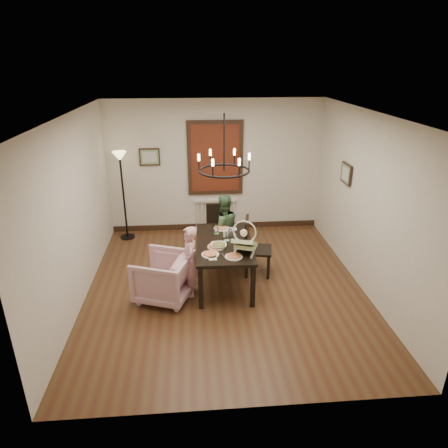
{
  "coord_description": "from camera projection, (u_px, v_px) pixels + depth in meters",
  "views": [
    {
      "loc": [
        -0.49,
        -5.72,
        3.53
      ],
      "look_at": [
        -0.0,
        0.21,
        1.05
      ],
      "focal_mm": 32.0,
      "sensor_mm": 36.0,
      "label": 1
    }
  ],
  "objects": [
    {
      "name": "room_shell",
      "position": [
        223.0,
        200.0,
        6.45
      ],
      "size": [
        4.51,
        5.0,
        2.81
      ],
      "color": "#4E351B",
      "rests_on": "ground"
    },
    {
      "name": "radiator",
      "position": [
        216.0,
        214.0,
        8.8
      ],
      "size": [
        0.92,
        0.12,
        0.62
      ],
      "primitive_type": null,
      "color": "silver",
      "rests_on": "room_shell"
    },
    {
      "name": "chair_right",
      "position": [
        258.0,
        247.0,
        6.88
      ],
      "size": [
        0.54,
        0.54,
        1.04
      ],
      "primitive_type": null,
      "rotation": [
        0.0,
        0.0,
        1.38
      ],
      "color": "black",
      "rests_on": "room_shell"
    },
    {
      "name": "pizza_platter",
      "position": [
        216.0,
        246.0,
        6.32
      ],
      "size": [
        0.28,
        0.28,
        0.04
      ],
      "primitive_type": "cylinder",
      "color": "tan",
      "rests_on": "dining_table"
    },
    {
      "name": "picture_back",
      "position": [
        150.0,
        157.0,
        8.19
      ],
      "size": [
        0.42,
        0.03,
        0.36
      ],
      "primitive_type": "cube",
      "color": "black",
      "rests_on": "room_shell"
    },
    {
      "name": "elderly_woman",
      "position": [
        190.0,
        267.0,
        6.27
      ],
      "size": [
        0.26,
        0.37,
        0.97
      ],
      "primitive_type": "imported",
      "rotation": [
        0.0,
        0.0,
        -1.48
      ],
      "color": "#CB8F94",
      "rests_on": "room_shell"
    },
    {
      "name": "picture_right",
      "position": [
        346.0,
        174.0,
        7.01
      ],
      "size": [
        0.03,
        0.42,
        0.36
      ],
      "primitive_type": "cube",
      "rotation": [
        0.0,
        0.0,
        1.57
      ],
      "color": "black",
      "rests_on": "room_shell"
    },
    {
      "name": "salad_bowl",
      "position": [
        219.0,
        245.0,
        6.31
      ],
      "size": [
        0.3,
        0.3,
        0.07
      ],
      "primitive_type": "imported",
      "color": "white",
      "rests_on": "dining_table"
    },
    {
      "name": "chair_far",
      "position": [
        218.0,
        230.0,
        7.68
      ],
      "size": [
        0.42,
        0.42,
        0.95
      ],
      "primitive_type": null,
      "rotation": [
        0.0,
        0.0,
        0.01
      ],
      "color": "black",
      "rests_on": "room_shell"
    },
    {
      "name": "floor_lamp",
      "position": [
        124.0,
        197.0,
        8.14
      ],
      "size": [
        0.3,
        0.3,
        1.8
      ],
      "primitive_type": null,
      "color": "black",
      "rests_on": "room_shell"
    },
    {
      "name": "dining_table",
      "position": [
        224.0,
        247.0,
        6.54
      ],
      "size": [
        0.95,
        1.63,
        0.75
      ],
      "rotation": [
        0.0,
        0.0,
        -0.03
      ],
      "color": "black",
      "rests_on": "room_shell"
    },
    {
      "name": "drinking_glass",
      "position": [
        234.0,
        238.0,
        6.5
      ],
      "size": [
        0.06,
        0.06,
        0.12
      ],
      "primitive_type": "cylinder",
      "color": "silver",
      "rests_on": "dining_table"
    },
    {
      "name": "chandelier",
      "position": [
        224.0,
        171.0,
        6.05
      ],
      "size": [
        0.8,
        0.8,
        0.04
      ],
      "primitive_type": "torus",
      "color": "black",
      "rests_on": "room_shell"
    },
    {
      "name": "seated_man",
      "position": [
        223.0,
        234.0,
        7.31
      ],
      "size": [
        0.61,
        0.52,
        1.08
      ],
      "primitive_type": "imported",
      "rotation": [
        0.0,
        0.0,
        3.38
      ],
      "color": "#3A5B36",
      "rests_on": "room_shell"
    },
    {
      "name": "baby_bouncer",
      "position": [
        245.0,
        242.0,
        6.11
      ],
      "size": [
        0.54,
        0.63,
        0.35
      ],
      "primitive_type": null,
      "rotation": [
        0.0,
        0.0,
        -0.32
      ],
      "color": "beige",
      "rests_on": "dining_table"
    },
    {
      "name": "armchair",
      "position": [
        163.0,
        277.0,
        6.22
      ],
      "size": [
        1.04,
        1.03,
        0.75
      ],
      "primitive_type": "imported",
      "rotation": [
        0.0,
        0.0,
        -1.92
      ],
      "color": "#DFAABB",
      "rests_on": "room_shell"
    },
    {
      "name": "window_blinds",
      "position": [
        215.0,
        158.0,
        8.3
      ],
      "size": [
        1.0,
        0.03,
        1.4
      ],
      "primitive_type": "cube",
      "color": "maroon",
      "rests_on": "room_shell"
    }
  ]
}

